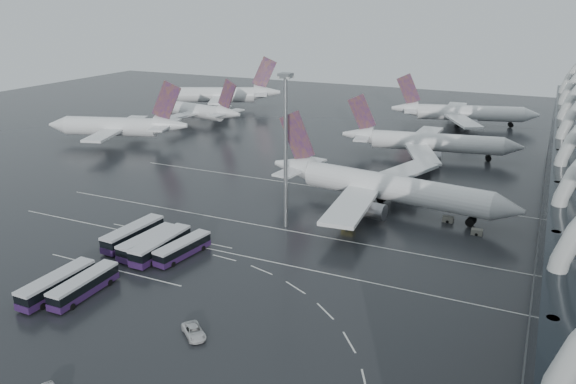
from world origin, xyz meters
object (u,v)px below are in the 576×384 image
at_px(jet_remote_mid, 199,111).
at_px(gse_cart_belly_b, 448,219).
at_px(airliner_gate_c, 461,113).
at_px(gse_cart_belly_c, 348,225).
at_px(jet_remote_west, 120,127).
at_px(bus_row_far_a, 57,284).
at_px(airliner_main, 382,187).
at_px(bus_row_near_b, 148,242).
at_px(van_curve_a, 194,331).
at_px(floodlight_mast, 286,133).
at_px(bus_row_near_c, 161,245).
at_px(bus_row_far_b, 84,285).
at_px(bus_row_near_a, 133,234).
at_px(jet_remote_far, 224,95).
at_px(airliner_gate_b, 427,142).
at_px(bus_row_near_d, 183,248).
at_px(gse_cart_belly_d, 477,232).

height_order(jet_remote_mid, gse_cart_belly_b, jet_remote_mid).
distance_m(airliner_gate_c, gse_cart_belly_c, 109.32).
relative_size(jet_remote_west, bus_row_far_a, 3.39).
xyz_separation_m(airliner_main, bus_row_near_b, (-32.09, -39.94, -3.11)).
distance_m(bus_row_near_b, van_curve_a, 30.06).
bearing_deg(floodlight_mast, airliner_main, 51.91).
relative_size(bus_row_near_c, floodlight_mast, 0.46).
height_order(van_curve_a, gse_cart_belly_c, van_curve_a).
relative_size(bus_row_near_c, van_curve_a, 2.76).
bearing_deg(gse_cart_belly_c, airliner_main, 79.78).
bearing_deg(bus_row_far_b, jet_remote_west, 36.54).
distance_m(bus_row_near_a, bus_row_far_b, 19.82).
height_order(gse_cart_belly_b, gse_cart_belly_c, gse_cart_belly_c).
height_order(airliner_main, jet_remote_far, jet_remote_far).
bearing_deg(jet_remote_west, airliner_gate_b, 177.22).
bearing_deg(airliner_gate_b, jet_remote_west, -175.32).
xyz_separation_m(airliner_gate_b, bus_row_near_d, (-25.05, -85.53, -2.79)).
distance_m(jet_remote_mid, bus_row_near_a, 108.39).
relative_size(jet_remote_mid, bus_row_far_b, 3.14).
relative_size(van_curve_a, floodlight_mast, 0.17).
height_order(floodlight_mast, gse_cart_belly_d, floodlight_mast).
bearing_deg(gse_cart_belly_d, bus_row_near_b, -147.99).
bearing_deg(bus_row_near_c, airliner_gate_c, -12.03).
relative_size(airliner_main, jet_remote_far, 1.22).
height_order(bus_row_near_a, floodlight_mast, floodlight_mast).
xyz_separation_m(bus_row_near_b, van_curve_a, (23.03, -19.30, -1.06)).
relative_size(bus_row_near_b, gse_cart_belly_b, 6.04).
bearing_deg(floodlight_mast, jet_remote_west, 152.21).
xyz_separation_m(jet_remote_mid, gse_cart_belly_c, (83.36, -72.68, -3.84)).
height_order(bus_row_near_c, bus_row_far_b, bus_row_near_c).
bearing_deg(gse_cart_belly_d, bus_row_far_a, -137.10).
xyz_separation_m(jet_remote_far, bus_row_near_c, (64.95, -129.37, -3.66)).
bearing_deg(bus_row_near_a, floodlight_mast, -45.51).
bearing_deg(airliner_gate_c, jet_remote_mid, -172.66).
height_order(jet_remote_west, jet_remote_mid, jet_remote_west).
relative_size(bus_row_near_a, gse_cart_belly_d, 6.57).
distance_m(jet_remote_far, bus_row_near_b, 143.20).
relative_size(jet_remote_far, bus_row_far_a, 3.49).
bearing_deg(van_curve_a, jet_remote_mid, 72.10).
height_order(bus_row_near_b, floodlight_mast, floodlight_mast).
bearing_deg(bus_row_far_a, bus_row_near_a, 6.34).
xyz_separation_m(bus_row_near_b, gse_cart_belly_b, (47.02, 37.76, -1.17)).
xyz_separation_m(bus_row_near_b, bus_row_far_b, (1.34, -17.09, -0.04)).
bearing_deg(airliner_gate_b, airliner_gate_c, 77.39).
height_order(jet_remote_mid, floodlight_mast, floodlight_mast).
bearing_deg(floodlight_mast, bus_row_far_b, -112.89).
distance_m(airliner_gate_b, bus_row_near_c, 91.33).
bearing_deg(airliner_gate_c, gse_cart_belly_b, -97.73).
height_order(bus_row_near_d, gse_cart_belly_c, bus_row_near_d).
bearing_deg(bus_row_far_a, bus_row_near_b, -7.56).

